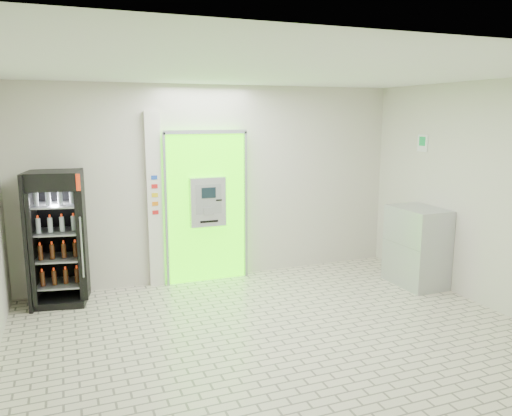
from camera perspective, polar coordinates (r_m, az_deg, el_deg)
ground at (r=5.93m, az=2.90°, el=-14.85°), size 6.00×6.00×0.00m
room_shell at (r=5.40m, az=3.08°, el=3.08°), size 6.00×6.00×6.00m
atm_assembly at (r=7.69m, az=-5.72°, el=0.22°), size 1.30×0.24×2.33m
pillar at (r=7.54m, az=-11.53°, el=0.85°), size 0.22×0.11×2.60m
beverage_cooler at (r=7.28m, az=-21.74°, el=-3.48°), size 0.79×0.75×1.82m
steel_cabinet at (r=7.93m, az=17.88°, el=-4.21°), size 0.60×0.89×1.19m
exit_sign at (r=8.16m, az=18.51°, el=7.05°), size 0.02×0.22×0.26m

